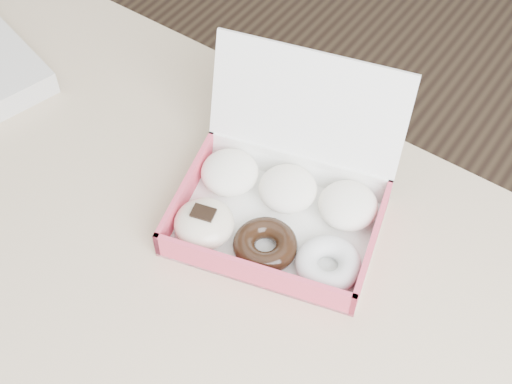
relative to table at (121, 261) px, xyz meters
The scene contains 2 objects.
table is the anchor object (origin of this frame).
donut_box 0.27m from the table, 41.34° to the left, with size 0.35×0.33×0.21m.
Camera 1 is at (0.51, -0.36, 1.59)m, focal length 50.00 mm.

